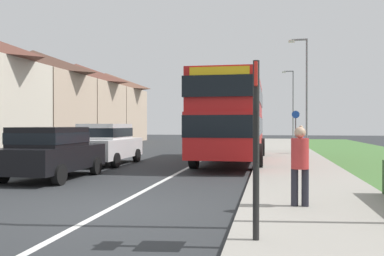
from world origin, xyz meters
TOP-DOWN VIEW (x-y plane):
  - ground_plane at (0.00, 0.00)m, footprint 120.00×120.00m
  - lane_marking_centre at (0.00, 8.00)m, footprint 0.14×60.00m
  - pavement_near_side at (4.20, 6.00)m, footprint 3.20×68.00m
  - double_decker_bus at (1.54, 10.78)m, footprint 2.80×9.86m
  - parked_car_black at (-3.56, 4.19)m, footprint 2.01×4.01m
  - parked_car_white at (-3.68, 8.94)m, footprint 1.97×4.22m
  - pedestrian_at_stop at (3.77, 0.62)m, footprint 0.34×0.34m
  - pedestrian_walking_away at (4.90, 15.82)m, footprint 0.34×0.34m
  - bus_stop_sign at (3.00, -1.91)m, footprint 0.09×0.52m
  - cycle_route_sign at (4.67, 16.78)m, footprint 0.44×0.08m
  - street_lamp_mid at (5.28, 17.97)m, footprint 1.14×0.20m
  - street_lamp_far at (5.39, 34.54)m, footprint 1.14×0.20m
  - house_terrace_far_side at (-13.60, 22.66)m, footprint 6.94×26.59m

SIDE VIEW (x-z plane):
  - ground_plane at x=0.00m, z-range 0.00..0.00m
  - lane_marking_centre at x=0.00m, z-range 0.00..0.01m
  - pavement_near_side at x=4.20m, z-range 0.00..0.12m
  - parked_car_black at x=-3.56m, z-range 0.08..1.72m
  - parked_car_white at x=-3.68m, z-range 0.08..1.83m
  - pedestrian_at_stop at x=3.77m, z-range 0.14..1.81m
  - pedestrian_walking_away at x=4.90m, z-range 0.14..1.81m
  - cycle_route_sign at x=4.67m, z-range 0.17..2.69m
  - bus_stop_sign at x=3.00m, z-range 0.24..2.84m
  - double_decker_bus at x=1.54m, z-range 0.29..3.99m
  - house_terrace_far_side at x=-13.60m, z-range 0.00..7.09m
  - street_lamp_mid at x=5.28m, z-range 0.54..7.44m
  - street_lamp_far at x=5.39m, z-range 0.54..7.65m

